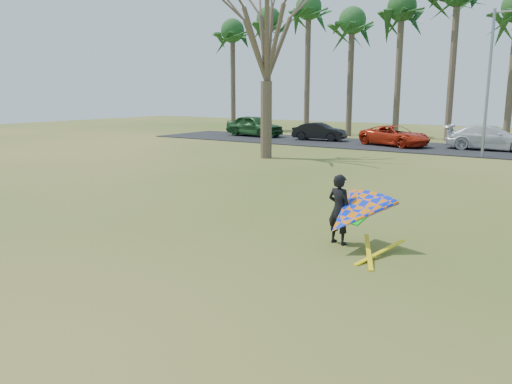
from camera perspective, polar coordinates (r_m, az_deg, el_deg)
The scene contains 14 objects.
ground at distance 11.44m, azimuth -5.61°, elevation -7.05°, with size 100.00×100.00×0.00m, color #2A5212.
parking_strip at distance 34.26m, azimuth 21.95°, elevation 4.52°, with size 46.00×7.00×0.06m, color black.
palm_0 at distance 49.17m, azimuth -2.69°, elevation 17.80°, with size 4.84×4.84×10.84m.
palm_1 at distance 47.01m, azimuth 1.45°, elevation 18.94°, with size 4.84×4.84×11.54m.
palm_2 at distance 45.12m, azimuth 6.03°, elevation 20.08°, with size 4.84×4.84×12.24m.
palm_3 at distance 43.21m, azimuth 10.95°, elevation 18.52°, with size 4.84×4.84×10.84m.
palm_4 at distance 41.90m, azimuth 16.33°, elevation 19.45°, with size 4.84×4.84×11.54m.
bare_tree_left at distance 27.92m, azimuth 1.21°, elevation 18.14°, with size 6.60×6.60×9.70m.
streetlight at distance 30.75m, azimuth 25.38°, elevation 11.87°, with size 2.28×0.18×8.00m.
car_0 at distance 41.34m, azimuth -0.20°, elevation 7.59°, with size 2.02×5.01×1.71m, color #1C471E.
car_1 at distance 37.95m, azimuth 7.25°, elevation 6.86°, with size 1.39×3.98×1.31m, color black.
car_2 at distance 35.05m, azimuth 15.57°, elevation 6.21°, with size 2.24×4.85×1.35m, color red.
car_3 at distance 34.54m, azimuth 25.21°, elevation 5.64°, with size 2.14×5.26×1.53m, color silver.
kite_flyer at distance 11.73m, azimuth 10.83°, elevation -2.43°, with size 2.13×2.39×2.02m.
Camera 1 is at (6.92, -8.37, 3.59)m, focal length 35.00 mm.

